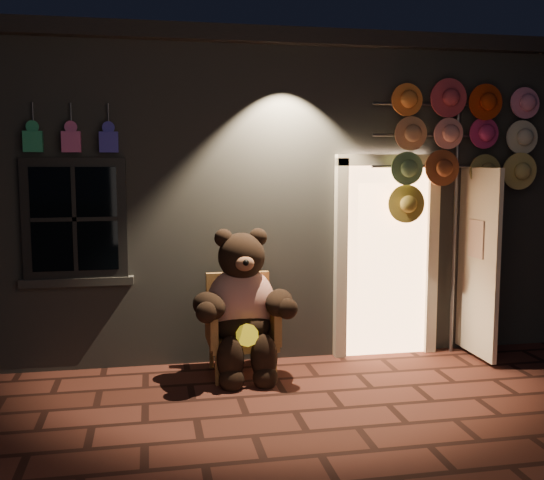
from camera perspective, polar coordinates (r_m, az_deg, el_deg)
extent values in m
plane|color=#552820|center=(5.59, 2.08, -15.11)|extent=(60.00, 60.00, 0.00)
cube|color=slate|center=(9.14, -3.53, 4.05)|extent=(7.00, 5.00, 3.30)
cube|color=black|center=(9.22, -3.61, 14.85)|extent=(7.30, 5.30, 0.16)
cube|color=black|center=(6.57, -17.24, 1.83)|extent=(1.00, 0.10, 1.20)
cube|color=black|center=(6.54, -17.26, 1.81)|extent=(0.82, 0.06, 1.02)
cube|color=slate|center=(6.65, -17.05, -3.59)|extent=(1.10, 0.14, 0.08)
cube|color=#FFB472|center=(7.08, 10.11, -1.72)|extent=(0.92, 0.10, 2.10)
cube|color=beige|center=(6.87, 6.17, -1.90)|extent=(0.12, 0.12, 2.20)
cube|color=beige|center=(7.24, 14.06, -1.62)|extent=(0.12, 0.12, 2.20)
cube|color=beige|center=(6.96, 10.41, 7.06)|extent=(1.16, 0.12, 0.12)
cube|color=beige|center=(7.11, 18.00, -1.90)|extent=(0.05, 0.80, 2.00)
cube|color=#289464|center=(6.52, -20.63, 8.26)|extent=(0.18, 0.07, 0.20)
cylinder|color=#59595E|center=(6.60, -20.64, 10.42)|extent=(0.02, 0.02, 0.25)
cube|color=#C25090|center=(6.47, -17.55, 8.39)|extent=(0.18, 0.07, 0.20)
cylinder|color=#59595E|center=(6.55, -17.57, 10.56)|extent=(0.02, 0.02, 0.25)
cube|color=#3731AE|center=(6.44, -14.42, 8.50)|extent=(0.18, 0.07, 0.20)
cylinder|color=#59595E|center=(6.52, -14.46, 10.68)|extent=(0.02, 0.02, 0.25)
cube|color=#B08444|center=(6.39, -2.70, -9.03)|extent=(0.65, 0.61, 0.09)
cube|color=#B08444|center=(6.58, -3.09, -5.68)|extent=(0.65, 0.08, 0.65)
cube|color=#B08444|center=(6.29, -5.46, -7.58)|extent=(0.08, 0.55, 0.37)
cube|color=#B08444|center=(6.38, 0.04, -7.34)|extent=(0.08, 0.55, 0.37)
cylinder|color=#B08444|center=(6.17, -4.92, -11.52)|extent=(0.05, 0.05, 0.30)
cylinder|color=#B08444|center=(6.25, 0.23, -11.25)|extent=(0.05, 0.05, 0.30)
cylinder|color=#B08444|center=(6.66, -5.43, -10.14)|extent=(0.05, 0.05, 0.30)
cylinder|color=#B08444|center=(6.74, -0.67, -9.91)|extent=(0.05, 0.05, 0.30)
ellipsoid|color=red|center=(6.35, -2.80, -5.62)|extent=(0.69, 0.55, 0.72)
ellipsoid|color=black|center=(6.32, -2.68, -7.64)|extent=(0.57, 0.48, 0.34)
sphere|color=black|center=(6.22, -2.76, -1.47)|extent=(0.47, 0.47, 0.46)
sphere|color=black|center=(6.20, -4.37, 0.18)|extent=(0.18, 0.18, 0.18)
sphere|color=black|center=(6.25, -1.26, 0.25)|extent=(0.18, 0.18, 0.18)
ellipsoid|color=#8C5A3F|center=(6.02, -2.45, -2.13)|extent=(0.18, 0.13, 0.14)
ellipsoid|color=black|center=(6.09, -5.68, -5.90)|extent=(0.41, 0.53, 0.26)
ellipsoid|color=black|center=(6.19, 0.65, -5.65)|extent=(0.40, 0.53, 0.26)
ellipsoid|color=black|center=(6.08, -3.75, -10.60)|extent=(0.26, 0.26, 0.44)
ellipsoid|color=black|center=(6.13, -0.72, -10.45)|extent=(0.26, 0.26, 0.44)
sphere|color=black|center=(6.08, -3.66, -12.40)|extent=(0.24, 0.24, 0.24)
sphere|color=black|center=(6.13, -0.61, -12.23)|extent=(0.24, 0.24, 0.24)
cylinder|color=yellow|center=(6.04, -2.24, -8.53)|extent=(0.22, 0.09, 0.21)
cylinder|color=#59595E|center=(7.25, 16.09, 1.63)|extent=(0.04, 0.04, 2.93)
cylinder|color=#59595E|center=(7.09, 14.10, 11.70)|extent=(1.30, 0.03, 0.03)
cylinder|color=#59595E|center=(7.07, 14.03, 9.07)|extent=(1.30, 0.03, 0.03)
cylinder|color=#59595E|center=(7.06, 13.95, 6.43)|extent=(1.30, 0.03, 0.03)
cylinder|color=orange|center=(6.92, 12.14, 12.32)|extent=(0.37, 0.11, 0.37)
cylinder|color=#C33D4C|center=(7.08, 15.55, 12.10)|extent=(0.37, 0.11, 0.37)
cylinder|color=#B0310D|center=(7.25, 18.80, 11.86)|extent=(0.37, 0.11, 0.37)
cylinder|color=pink|center=(7.52, 21.50, 11.55)|extent=(0.37, 0.11, 0.37)
cylinder|color=tan|center=(6.87, 12.16, 9.19)|extent=(0.37, 0.11, 0.37)
cylinder|color=pink|center=(7.02, 15.56, 9.04)|extent=(0.37, 0.11, 0.37)
cylinder|color=#CA2D72|center=(7.28, 18.45, 8.85)|extent=(0.37, 0.11, 0.37)
cylinder|color=beige|center=(7.47, 21.50, 8.66)|extent=(0.37, 0.11, 0.37)
cylinder|color=#70A062|center=(6.83, 12.18, 6.01)|extent=(0.37, 0.11, 0.37)
cylinder|color=brown|center=(7.07, 15.24, 5.95)|extent=(0.37, 0.11, 0.37)
cylinder|color=#9A8B48|center=(7.25, 18.45, 5.85)|extent=(0.37, 0.11, 0.37)
cylinder|color=#E1C86D|center=(7.44, 21.50, 5.74)|extent=(0.37, 0.11, 0.37)
cylinder|color=olive|center=(6.90, 11.90, 2.87)|extent=(0.37, 0.11, 0.37)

